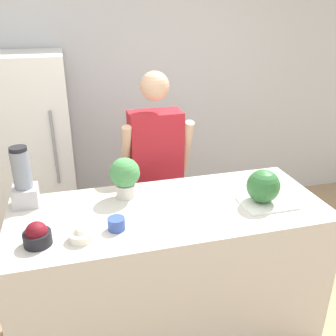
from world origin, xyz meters
name	(u,v)px	position (x,y,z in m)	size (l,w,h in m)	color
wall_back	(124,93)	(0.00, 2.12, 1.30)	(8.00, 0.06, 2.60)	silver
counter_island	(170,271)	(0.00, 0.40, 0.48)	(1.92, 0.79, 0.95)	beige
refrigerator	(33,156)	(-0.88, 1.74, 0.87)	(0.69, 0.69, 1.74)	white
person	(156,174)	(0.09, 1.13, 0.85)	(0.54, 0.26, 1.66)	#4C608C
cutting_board	(267,203)	(0.60, 0.29, 0.96)	(0.33, 0.24, 0.01)	white
watermelon	(263,186)	(0.57, 0.31, 1.07)	(0.21, 0.21, 0.21)	#2D6B33
bowl_cherries	(37,235)	(-0.76, 0.21, 1.01)	(0.14, 0.14, 0.13)	black
bowl_cream	(81,235)	(-0.54, 0.19, 0.98)	(0.13, 0.13, 0.08)	white
bowl_small_blue	(116,224)	(-0.35, 0.24, 0.99)	(0.10, 0.10, 0.07)	#334C9E
blender	(23,181)	(-0.85, 0.67, 1.11)	(0.15, 0.15, 0.38)	#B7B7BC
potted_plant	(125,175)	(-0.23, 0.61, 1.10)	(0.19, 0.19, 0.27)	beige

